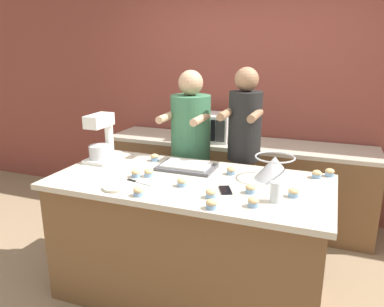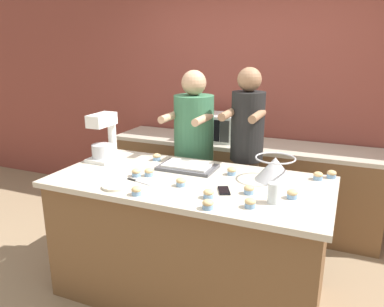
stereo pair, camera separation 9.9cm
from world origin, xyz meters
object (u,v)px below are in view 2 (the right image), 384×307
(small_plate, at_px, (115,186))
(cupcake_6, at_px, (137,191))
(microwave_oven, at_px, (215,127))
(cupcake_5, at_px, (149,172))
(cupcake_7, at_px, (208,204))
(cupcake_11, at_px, (292,194))
(knife, at_px, (137,181))
(cupcake_10, at_px, (250,203))
(cell_phone, at_px, (224,191))
(cupcake_12, at_px, (157,157))
(cupcake_0, at_px, (136,173))
(baking_tray, at_px, (188,166))
(cupcake_8, at_px, (332,174))
(drinking_glass, at_px, (273,193))
(person_left, at_px, (194,158))
(cupcake_2, at_px, (318,176))
(cupcake_9, at_px, (232,171))
(person_right, at_px, (246,159))
(stand_mixer, at_px, (104,140))
(mixing_bowl, at_px, (275,168))
(cupcake_3, at_px, (181,182))
(cupcake_4, at_px, (249,190))
(cupcake_1, at_px, (209,194))

(small_plate, xyz_separation_m, cupcake_6, (0.20, -0.06, 0.02))
(microwave_oven, distance_m, cupcake_5, 1.44)
(cupcake_7, bearing_deg, cupcake_11, 39.49)
(knife, bearing_deg, small_plate, -116.32)
(cupcake_10, bearing_deg, knife, 172.06)
(cupcake_7, bearing_deg, cell_phone, 90.01)
(cupcake_7, distance_m, cupcake_12, 1.04)
(knife, relative_size, cupcake_6, 3.24)
(cupcake_0, bearing_deg, baking_tray, 48.32)
(cupcake_8, bearing_deg, drinking_glass, -116.06)
(person_left, bearing_deg, cupcake_2, -17.69)
(cupcake_9, bearing_deg, person_right, 92.71)
(knife, xyz_separation_m, cupcake_6, (0.12, -0.21, 0.03))
(cupcake_11, bearing_deg, small_plate, -166.16)
(cupcake_10, relative_size, cupcake_11, 1.00)
(person_left, xyz_separation_m, cell_phone, (0.57, -0.83, 0.07))
(stand_mixer, bearing_deg, cupcake_2, 6.40)
(cupcake_7, bearing_deg, mixing_bowl, 68.03)
(cupcake_9, bearing_deg, cupcake_6, -125.98)
(mixing_bowl, distance_m, drinking_glass, 0.42)
(cell_phone, xyz_separation_m, cupcake_10, (0.22, -0.18, 0.02))
(cell_phone, height_order, cupcake_3, cupcake_3)
(cupcake_4, height_order, cupcake_9, same)
(person_left, height_order, cupcake_2, person_left)
(cupcake_1, relative_size, cupcake_11, 1.00)
(drinking_glass, height_order, cupcake_12, drinking_glass)
(microwave_oven, distance_m, drinking_glass, 1.83)
(knife, height_order, cupcake_7, cupcake_7)
(cupcake_3, bearing_deg, microwave_oven, 101.21)
(person_left, bearing_deg, small_plate, -97.02)
(small_plate, bearing_deg, cupcake_12, 93.45)
(mixing_bowl, height_order, baking_tray, mixing_bowl)
(mixing_bowl, distance_m, cupcake_0, 1.00)
(stand_mixer, height_order, knife, stand_mixer)
(drinking_glass, height_order, cupcake_7, drinking_glass)
(cupcake_2, xyz_separation_m, cupcake_3, (-0.85, -0.50, 0.00))
(cupcake_3, xyz_separation_m, cupcake_5, (-0.30, 0.09, 0.00))
(microwave_oven, height_order, cupcake_10, microwave_oven)
(cupcake_5, bearing_deg, cupcake_9, 25.41)
(cell_phone, height_order, small_plate, small_plate)
(stand_mixer, bearing_deg, cupcake_5, -21.70)
(cupcake_2, relative_size, cupcake_4, 1.00)
(cell_phone, bearing_deg, person_right, 95.10)
(cupcake_4, distance_m, cupcake_6, 0.72)
(cupcake_10, bearing_deg, cupcake_1, 172.15)
(microwave_oven, height_order, cupcake_0, microwave_oven)
(small_plate, bearing_deg, cupcake_7, -6.31)
(cupcake_9, bearing_deg, baking_tray, 179.49)
(mixing_bowl, height_order, cupcake_10, mixing_bowl)
(person_left, height_order, mixing_bowl, person_left)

